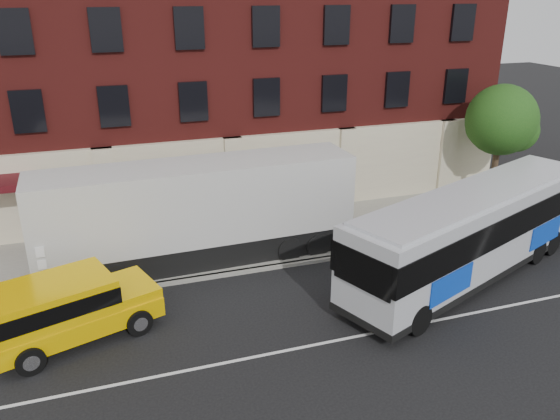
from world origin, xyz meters
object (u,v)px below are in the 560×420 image
object	(u,v)px
yellow_suv	(65,307)
shipping_container	(198,215)
street_tree	(502,123)
sign_pole	(43,266)
city_bus	(474,229)

from	to	relation	value
yellow_suv	shipping_container	world-z (taller)	shipping_container
street_tree	shipping_container	xyz separation A→B (m)	(-16.08, -1.88, -2.28)
yellow_suv	sign_pole	bearing A→B (deg)	105.58
city_bus	shipping_container	size ratio (longest dim) A/B	1.02
sign_pole	yellow_suv	size ratio (longest dim) A/B	0.43
street_tree	yellow_suv	distance (m)	22.35
sign_pole	yellow_suv	bearing A→B (deg)	-74.42
sign_pole	street_tree	world-z (taller)	street_tree
street_tree	yellow_suv	xyz separation A→B (m)	(-21.26, -6.14, -3.16)
street_tree	city_bus	bearing A→B (deg)	-133.14
shipping_container	yellow_suv	bearing A→B (deg)	-140.54
street_tree	city_bus	size ratio (longest dim) A/B	0.47
city_bus	yellow_suv	world-z (taller)	city_bus
yellow_suv	shipping_container	bearing A→B (deg)	39.46
street_tree	city_bus	distance (m)	9.14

